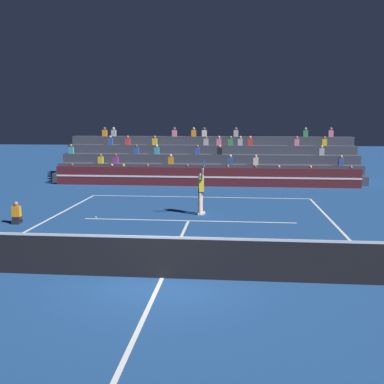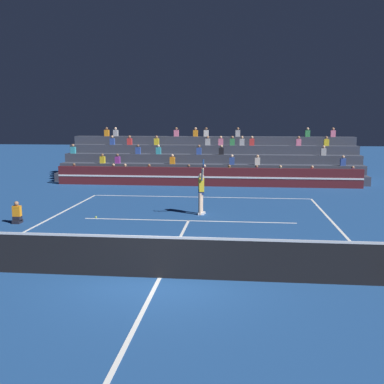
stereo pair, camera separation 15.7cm
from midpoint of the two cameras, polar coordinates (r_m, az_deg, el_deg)
ground_plane at (r=11.28m, az=-4.22°, el=-10.84°), size 120.00×120.00×0.00m
court_lines at (r=11.28m, az=-4.22°, el=-10.82°), size 11.10×23.90×0.01m
tennis_net at (r=11.11m, az=-4.25°, el=-8.20°), size 12.00×0.10×1.10m
sponsor_banner_wall at (r=26.51m, az=1.45°, el=1.93°), size 18.00×0.26×1.10m
bleacher_stand at (r=30.23m, az=1.95°, el=3.70°), size 19.33×4.75×3.38m
ball_kid_courtside at (r=18.14m, az=-21.61°, el=-2.72°), size 0.30×0.36×0.84m
tennis_player at (r=18.40m, az=0.90°, el=0.15°), size 0.33×1.18×2.41m
tennis_ball at (r=18.27m, az=-12.36°, el=-3.16°), size 0.07×0.07×0.07m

